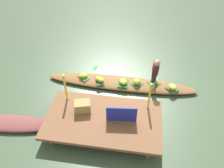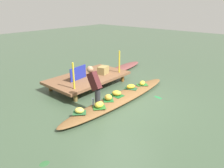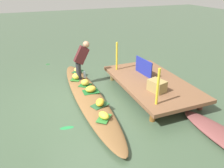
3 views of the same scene
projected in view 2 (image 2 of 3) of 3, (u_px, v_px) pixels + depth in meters
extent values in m
plane|color=#3D523B|center=(120.00, 101.00, 7.14)|extent=(40.00, 40.00, 0.00)
cube|color=brown|center=(88.00, 77.00, 8.34)|extent=(3.20, 1.80, 0.10)
cylinder|color=brown|center=(75.00, 97.00, 7.07)|extent=(0.14, 0.14, 0.29)
cylinder|color=brown|center=(122.00, 78.00, 8.88)|extent=(0.14, 0.14, 0.29)
cylinder|color=brown|center=(50.00, 87.00, 7.95)|extent=(0.14, 0.14, 0.29)
cylinder|color=brown|center=(98.00, 71.00, 9.76)|extent=(0.14, 0.14, 0.29)
ellipsoid|color=brown|center=(120.00, 98.00, 7.10)|extent=(5.10, 0.82, 0.20)
ellipsoid|color=brown|center=(124.00, 67.00, 10.55)|extent=(2.78, 0.84, 0.17)
cube|color=#2C6C27|center=(99.00, 107.00, 6.25)|extent=(0.47, 0.46, 0.01)
ellipsoid|color=yellow|center=(99.00, 105.00, 6.21)|extent=(0.31, 0.28, 0.19)
cube|color=#1F6429|center=(108.00, 100.00, 6.73)|extent=(0.46, 0.46, 0.01)
ellipsoid|color=gold|center=(108.00, 97.00, 6.69)|extent=(0.32, 0.32, 0.19)
cube|color=#2E762F|center=(142.00, 85.00, 7.98)|extent=(0.48, 0.46, 0.01)
ellipsoid|color=gold|center=(142.00, 83.00, 7.96)|extent=(0.34, 0.28, 0.15)
cube|color=#25542E|center=(131.00, 88.00, 7.64)|extent=(0.41, 0.51, 0.01)
ellipsoid|color=yellow|center=(131.00, 86.00, 7.61)|extent=(0.38, 0.34, 0.16)
cube|color=#1A5F27|center=(117.00, 95.00, 7.07)|extent=(0.35, 0.45, 0.01)
ellipsoid|color=gold|center=(117.00, 93.00, 7.04)|extent=(0.35, 0.38, 0.17)
cube|color=#275D32|center=(80.00, 113.00, 5.95)|extent=(0.46, 0.46, 0.01)
ellipsoid|color=#F9DB57|center=(79.00, 110.00, 5.92)|extent=(0.31, 0.33, 0.15)
cylinder|color=#28282D|center=(98.00, 98.00, 6.22)|extent=(0.16, 0.16, 0.55)
cube|color=#461A1C|center=(94.00, 81.00, 6.12)|extent=(0.19, 0.49, 0.59)
sphere|color=#9E7556|center=(90.00, 69.00, 6.11)|extent=(0.20, 0.20, 0.20)
cylinder|color=#AACBE7|center=(93.00, 101.00, 6.39)|extent=(0.07, 0.07, 0.22)
cube|color=navy|center=(78.00, 73.00, 7.88)|extent=(0.82, 0.11, 0.50)
cylinder|color=gold|center=(74.00, 76.00, 6.95)|extent=(0.06, 0.06, 0.91)
cylinder|color=gold|center=(119.00, 62.00, 8.65)|extent=(0.06, 0.06, 0.91)
cube|color=olive|center=(103.00, 70.00, 8.58)|extent=(0.51, 0.42, 0.31)
ellipsoid|color=#228340|center=(158.00, 97.00, 7.39)|extent=(0.17, 0.33, 0.01)
ellipsoid|color=#2B5D30|center=(44.00, 164.00, 4.34)|extent=(0.24, 0.20, 0.01)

